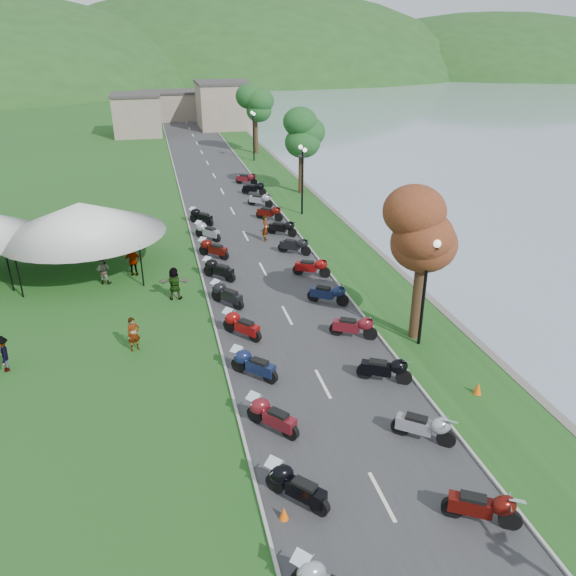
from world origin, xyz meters
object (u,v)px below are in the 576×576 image
pedestrian_c (7,370)px  pedestrian_b (105,283)px  vendor_tent_main (84,237)px  pedestrian_a (136,350)px

pedestrian_c → pedestrian_b: bearing=143.3°
vendor_tent_main → pedestrian_b: 3.13m
pedestrian_a → pedestrian_b: size_ratio=0.99×
pedestrian_b → pedestrian_c: (-3.42, -8.13, 0.00)m
pedestrian_a → pedestrian_c: size_ratio=1.00×
pedestrian_a → pedestrian_c: 5.11m
vendor_tent_main → pedestrian_b: (0.98, -2.20, -2.00)m
vendor_tent_main → pedestrian_b: vendor_tent_main is taller
pedestrian_b → pedestrian_c: bearing=81.6°
pedestrian_b → vendor_tent_main: bearing=-51.6°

